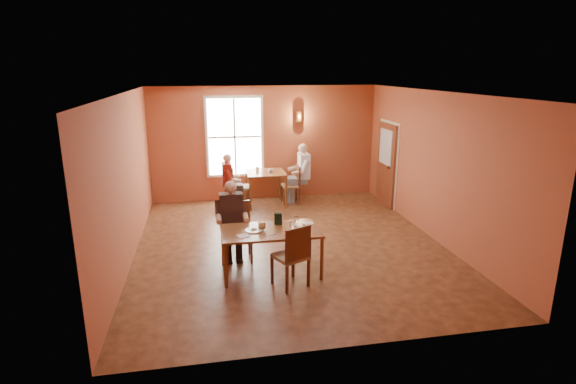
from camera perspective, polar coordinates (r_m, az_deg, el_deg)
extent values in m
cube|color=brown|center=(9.08, 0.24, -6.73)|extent=(6.00, 7.00, 0.01)
cube|color=brown|center=(12.02, -2.94, 6.19)|extent=(6.00, 0.04, 3.00)
cube|color=brown|center=(5.38, 7.39, -5.69)|extent=(6.00, 0.04, 3.00)
cube|color=brown|center=(8.59, -19.80, 1.56)|extent=(0.04, 7.00, 3.00)
cube|color=brown|center=(9.65, 18.05, 3.15)|extent=(0.04, 7.00, 3.00)
cube|color=white|center=(8.42, 0.26, 12.53)|extent=(6.00, 7.00, 0.04)
cube|color=white|center=(11.86, -6.78, 6.96)|extent=(1.36, 0.10, 1.96)
cube|color=maroon|center=(11.74, 12.31, 3.39)|extent=(0.12, 1.04, 2.10)
cylinder|color=brown|center=(11.99, 1.40, 9.55)|extent=(0.16, 0.16, 0.28)
cylinder|color=white|center=(7.61, -4.34, -4.80)|extent=(0.39, 0.39, 0.04)
cube|color=tan|center=(7.63, -3.34, -4.39)|extent=(0.12, 0.12, 0.12)
cube|color=black|center=(7.85, -1.24, -3.41)|extent=(0.15, 0.11, 0.22)
cube|color=silver|center=(7.40, -2.19, -5.51)|extent=(0.22, 0.10, 0.00)
cube|color=white|center=(7.40, -5.70, -5.56)|extent=(0.23, 0.23, 0.01)
cylinder|color=white|center=(7.93, 2.57, -4.00)|extent=(0.25, 0.25, 0.01)
cube|color=black|center=(7.49, 2.47, -5.17)|extent=(0.14, 0.12, 0.02)
imported|color=silver|center=(11.45, -2.19, 2.77)|extent=(0.14, 0.14, 0.10)
imported|color=silver|center=(11.59, -3.91, 2.91)|extent=(0.15, 0.15, 0.11)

